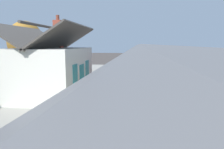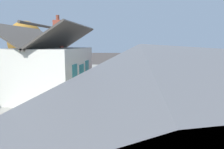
% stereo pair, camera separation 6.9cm
% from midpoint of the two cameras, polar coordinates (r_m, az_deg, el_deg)
% --- Properties ---
extents(ground_plane, '(160.00, 160.00, 0.00)m').
position_cam_midpoint_polar(ground_plane, '(17.51, 5.49, -5.78)').
color(ground_plane, '#383330').
extents(platform, '(32.00, 6.37, 0.92)m').
position_cam_midpoint_polar(platform, '(18.03, -7.92, -3.90)').
color(platform, gray).
rests_on(platform, ground).
extents(platform_edge_coping, '(32.00, 0.36, 0.02)m').
position_cam_midpoint_polar(platform_edge_coping, '(17.38, 1.64, -2.72)').
color(platform_edge_coping, beige).
rests_on(platform_edge_coping, platform).
extents(rail_near, '(52.00, 0.08, 0.14)m').
position_cam_midpoint_polar(rail_near, '(17.51, 10.82, -5.66)').
color(rail_near, gray).
rests_on(rail_near, ground).
extents(rail_far, '(52.00, 0.08, 0.14)m').
position_cam_midpoint_polar(rail_far, '(17.49, 6.09, -5.57)').
color(rail_far, gray).
rests_on(rail_far, ground).
extents(train, '(29.62, 2.73, 4.32)m').
position_cam_midpoint_polar(train, '(9.31, 9.37, -4.67)').
color(train, black).
rests_on(train, ground).
extents(station_building, '(6.39, 4.66, 5.46)m').
position_cam_midpoint_polar(station_building, '(14.15, -16.92, 1.19)').
color(station_building, silver).
rests_on(station_building, platform).
extents(bench_mid_platform, '(1.41, 0.47, 0.88)m').
position_cam_midpoint_polar(bench_mid_platform, '(26.19, 0.27, 2.15)').
color(bench_mid_platform, brown).
rests_on(bench_mid_platform, platform).
extents(bench_by_lamp, '(1.40, 0.44, 0.88)m').
position_cam_midpoint_polar(bench_by_lamp, '(20.02, -3.10, 0.13)').
color(bench_by_lamp, brown).
rests_on(bench_by_lamp, platform).
extents(planter_bench_right, '(0.56, 0.56, 0.84)m').
position_cam_midpoint_polar(planter_bench_right, '(8.77, -9.87, -11.49)').
color(planter_bench_right, black).
rests_on(planter_bench_right, platform).
extents(planter_bench_left, '(0.41, 0.41, 0.74)m').
position_cam_midpoint_polar(planter_bench_left, '(18.75, -2.79, -0.80)').
color(planter_bench_left, teal).
rests_on(planter_bench_left, platform).
extents(planter_under_sign, '(0.91, 0.32, 0.64)m').
position_cam_midpoint_polar(planter_under_sign, '(24.77, -7.10, 1.32)').
color(planter_under_sign, '#9E5138').
rests_on(planter_under_sign, platform).
extents(planter_by_door, '(0.65, 0.65, 0.88)m').
position_cam_midpoint_polar(planter_by_door, '(20.42, 0.54, 0.32)').
color(planter_by_door, black).
rests_on(planter_by_door, platform).
extents(station_sign_board, '(0.96, 0.06, 1.57)m').
position_cam_midpoint_polar(station_sign_board, '(21.76, 1.56, 2.71)').
color(station_sign_board, black).
rests_on(station_sign_board, platform).
extents(tree_mid_background, '(4.46, 3.98, 7.00)m').
position_cam_midpoint_polar(tree_mid_background, '(26.53, -22.81, 8.39)').
color(tree_mid_background, '#4C3828').
rests_on(tree_mid_background, ground).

